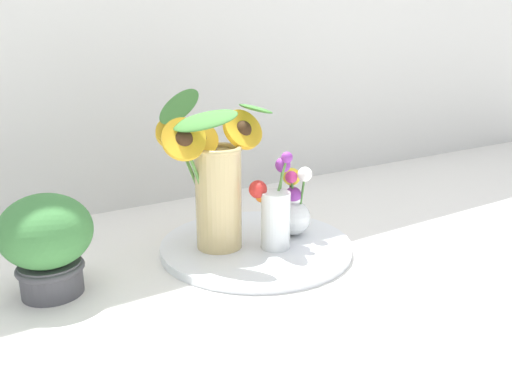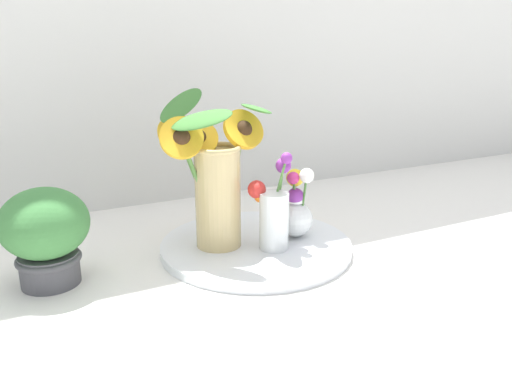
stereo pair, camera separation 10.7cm
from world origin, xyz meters
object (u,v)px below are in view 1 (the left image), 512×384
object	(u,v)px
mason_jar_sunflowers	(215,179)
vase_small_center	(273,211)
potted_plant	(47,240)
vase_bulb_right	(293,208)
serving_tray	(256,246)

from	to	relation	value
mason_jar_sunflowers	vase_small_center	bearing A→B (deg)	-32.80
vase_small_center	potted_plant	world-z (taller)	vase_small_center
vase_bulb_right	potted_plant	distance (m)	0.52
vase_bulb_right	serving_tray	bearing A→B (deg)	177.26
vase_small_center	vase_bulb_right	world-z (taller)	vase_small_center
mason_jar_sunflowers	vase_bulb_right	distance (m)	0.21
vase_small_center	potted_plant	distance (m)	0.45
potted_plant	vase_bulb_right	bearing A→B (deg)	-3.85
vase_small_center	potted_plant	size ratio (longest dim) A/B	1.09
mason_jar_sunflowers	vase_small_center	distance (m)	0.14
serving_tray	potted_plant	xyz separation A→B (m)	(-0.42, 0.03, 0.10)
vase_small_center	vase_bulb_right	bearing A→B (deg)	23.79
serving_tray	vase_bulb_right	distance (m)	0.12
vase_small_center	potted_plant	xyz separation A→B (m)	(-0.44, 0.07, 0.01)
mason_jar_sunflowers	potted_plant	xyz separation A→B (m)	(-0.34, 0.00, -0.07)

